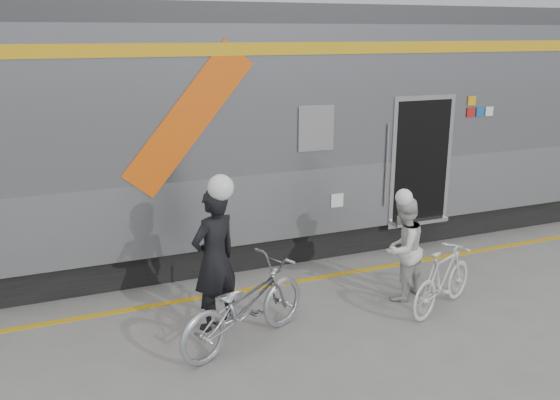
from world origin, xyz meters
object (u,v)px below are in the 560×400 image
woman (402,249)px  bicycle_right (443,279)px  man (214,259)px  bicycle_left (244,305)px

woman → bicycle_right: 0.69m
man → bicycle_right: bearing=142.9°
bicycle_left → woman: (2.49, 0.39, 0.23)m
man → bicycle_right: size_ratio=1.24×
bicycle_left → woman: 2.54m
bicycle_left → bicycle_right: size_ratio=1.30×
bicycle_left → woman: size_ratio=1.31×
man → woman: man is taller
bicycle_right → man: bearing=52.2°
man → bicycle_left: 0.72m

